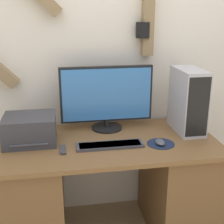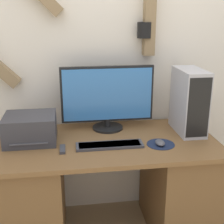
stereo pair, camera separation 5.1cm
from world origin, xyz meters
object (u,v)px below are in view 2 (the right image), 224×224
(keyboard, at_px, (109,145))
(mouse, at_px, (160,143))
(computer_tower, at_px, (189,101))
(remote_control, at_px, (62,149))
(monitor, at_px, (107,97))
(printer, at_px, (30,129))

(keyboard, bearing_deg, mouse, -5.07)
(keyboard, height_order, mouse, mouse)
(computer_tower, xyz_separation_m, remote_control, (-0.91, -0.20, -0.22))
(monitor, xyz_separation_m, keyboard, (-0.03, -0.33, -0.24))
(remote_control, bearing_deg, monitor, 45.76)
(computer_tower, distance_m, remote_control, 0.96)
(mouse, relative_size, computer_tower, 0.21)
(mouse, relative_size, printer, 0.28)
(monitor, distance_m, remote_control, 0.54)
(monitor, xyz_separation_m, computer_tower, (0.57, -0.14, -0.02))
(monitor, height_order, computer_tower, monitor)
(mouse, bearing_deg, computer_tower, 38.79)
(mouse, xyz_separation_m, computer_tower, (0.27, 0.22, 0.21))
(mouse, xyz_separation_m, remote_control, (-0.64, 0.01, -0.01))
(keyboard, xyz_separation_m, remote_control, (-0.30, -0.02, -0.00))
(keyboard, distance_m, remote_control, 0.30)
(monitor, bearing_deg, mouse, -49.94)
(mouse, distance_m, computer_tower, 0.41)
(remote_control, bearing_deg, computer_tower, 12.64)
(mouse, bearing_deg, keyboard, 174.93)
(printer, bearing_deg, computer_tower, 1.34)
(keyboard, relative_size, mouse, 4.60)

